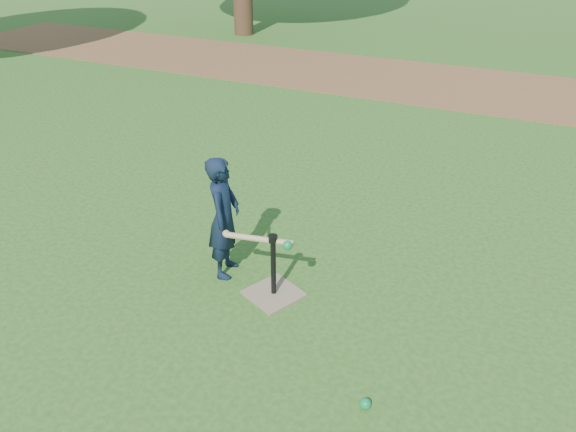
% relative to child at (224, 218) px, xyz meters
% --- Properties ---
extents(ground, '(80.00, 80.00, 0.00)m').
position_rel_child_xyz_m(ground, '(0.87, -0.36, -0.58)').
color(ground, '#285116').
rests_on(ground, ground).
extents(dirt_strip, '(24.00, 3.00, 0.01)m').
position_rel_child_xyz_m(dirt_strip, '(0.87, 7.14, -0.58)').
color(dirt_strip, brown).
rests_on(dirt_strip, ground).
extents(child, '(0.38, 0.48, 1.16)m').
position_rel_child_xyz_m(child, '(0.00, 0.00, 0.00)').
color(child, black).
rests_on(child, ground).
extents(wiffle_ball_ground, '(0.08, 0.08, 0.08)m').
position_rel_child_xyz_m(wiffle_ball_ground, '(1.70, -1.02, -0.54)').
color(wiffle_ball_ground, '#0B813C').
rests_on(wiffle_ball_ground, ground).
extents(batting_tee, '(0.57, 0.57, 0.61)m').
position_rel_child_xyz_m(batting_tee, '(0.56, -0.14, -0.47)').
color(batting_tee, '#856F54').
rests_on(batting_tee, ground).
extents(swing_action, '(0.67, 0.19, 0.12)m').
position_rel_child_xyz_m(swing_action, '(0.47, -0.18, -0.01)').
color(swing_action, tan).
rests_on(swing_action, ground).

